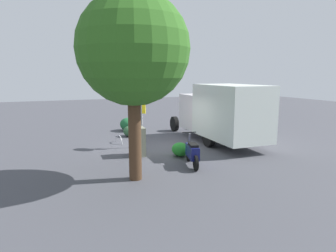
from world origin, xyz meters
TOP-DOWN VIEW (x-y plane):
  - ground_plane at (0.00, 0.00)m, footprint 60.00×60.00m
  - box_truck_near at (-0.19, -3.12)m, footprint 7.26×2.40m
  - motorcycle at (-3.11, -0.03)m, footprint 1.78×0.72m
  - stop_sign at (0.41, 0.86)m, footprint 0.71×0.33m
  - street_tree at (-3.73, 2.39)m, footprint 3.55×3.55m
  - utility_cabinet at (-0.92, 1.43)m, footprint 0.75×0.50m
  - bike_rack_hoop at (1.71, 1.66)m, footprint 0.85×0.15m
  - shrub_near_sign at (3.14, 0.71)m, footprint 0.86×0.71m
  - shrub_mid_verge at (4.87, 0.34)m, footprint 1.19×0.97m
  - shrub_by_tree at (-1.70, -0.18)m, footprint 0.85×0.70m

SIDE VIEW (x-z plane):
  - ground_plane at x=0.00m, z-range 0.00..0.00m
  - bike_rack_hoop at x=1.71m, z-range -0.43..0.43m
  - shrub_by_tree at x=-1.70m, z-range 0.00..0.58m
  - shrub_near_sign at x=3.14m, z-range 0.00..0.59m
  - shrub_mid_verge at x=4.87m, z-range 0.00..0.81m
  - motorcycle at x=-3.11m, z-range -0.08..1.12m
  - utility_cabinet at x=-0.92m, z-range 0.00..1.23m
  - box_truck_near at x=-0.19m, z-range 0.14..3.11m
  - stop_sign at x=0.41m, z-range 0.47..3.35m
  - street_tree at x=-3.73m, z-range 1.19..7.19m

